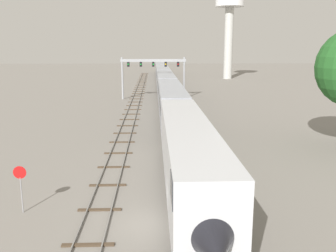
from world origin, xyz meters
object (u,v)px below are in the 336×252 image
(stop_sign, at_px, (21,183))
(passenger_train, at_px, (164,80))
(water_tower, at_px, (230,8))
(signal_gantry, at_px, (153,68))

(stop_sign, bearing_deg, passenger_train, 80.44)
(water_tower, distance_m, stop_sign, 99.52)
(passenger_train, bearing_deg, stop_sign, -99.56)
(stop_sign, bearing_deg, water_tower, 71.75)
(signal_gantry, xyz_separation_m, water_tower, (22.83, 44.57, 15.27))
(signal_gantry, bearing_deg, water_tower, 62.87)
(passenger_train, xyz_separation_m, water_tower, (20.58, 33.35, 18.39))
(passenger_train, distance_m, water_tower, 43.29)
(passenger_train, xyz_separation_m, signal_gantry, (-2.25, -11.23, 3.11))
(signal_gantry, height_order, stop_sign, signal_gantry)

